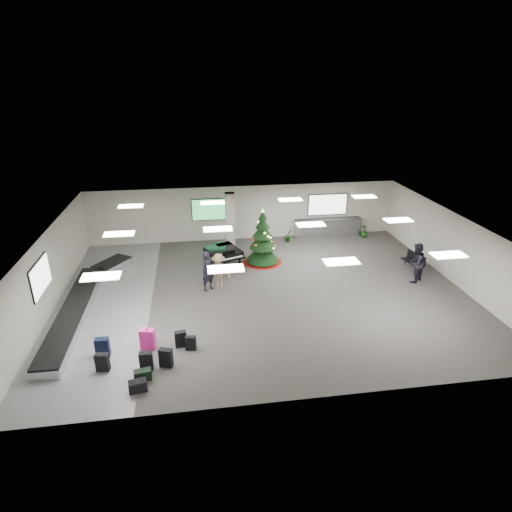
{
  "coord_description": "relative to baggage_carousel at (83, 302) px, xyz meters",
  "views": [
    {
      "loc": [
        -2.91,
        -16.92,
        9.11
      ],
      "look_at": [
        -0.23,
        1.0,
        1.38
      ],
      "focal_mm": 30.0,
      "sensor_mm": 36.0,
      "label": 1
    }
  ],
  "objects": [
    {
      "name": "potted_plant_left",
      "position": [
        10.29,
        6.15,
        0.18
      ],
      "size": [
        0.53,
        0.48,
        0.79
      ],
      "primitive_type": "imported",
      "rotation": [
        0.0,
        0.0,
        0.34
      ],
      "color": "#163E14",
      "rests_on": "ground"
    },
    {
      "name": "grand_piano",
      "position": [
        6.27,
        3.21,
        0.57
      ],
      "size": [
        2.05,
        2.31,
        1.09
      ],
      "rotation": [
        0.0,
        0.0,
        0.37
      ],
      "color": "black",
      "rests_on": "ground"
    },
    {
      "name": "navy_suitcase",
      "position": [
        1.48,
        -3.77,
        0.15
      ],
      "size": [
        0.47,
        0.27,
        0.74
      ],
      "rotation": [
        0.0,
        0.0,
        -0.01
      ],
      "color": "black",
      "rests_on": "ground"
    },
    {
      "name": "bench",
      "position": [
        15.74,
        1.48,
        0.25
      ],
      "size": [
        0.72,
        1.37,
        0.83
      ],
      "rotation": [
        0.0,
        0.0,
        0.22
      ],
      "color": "black",
      "rests_on": "ground"
    },
    {
      "name": "pink_suitcase",
      "position": [
        3.01,
        -3.57,
        0.19
      ],
      "size": [
        0.56,
        0.38,
        0.82
      ],
      "rotation": [
        0.0,
        0.0,
        -0.2
      ],
      "color": "#EB1E8A",
      "rests_on": "ground"
    },
    {
      "name": "baggage_carousel",
      "position": [
        0.0,
        0.0,
        0.0
      ],
      "size": [
        2.28,
        9.71,
        0.43
      ],
      "color": "silver",
      "rests_on": "ground"
    },
    {
      "name": "potted_plant_right",
      "position": [
        15.0,
        6.23,
        0.17
      ],
      "size": [
        0.61,
        0.61,
        0.77
      ],
      "primitive_type": "imported",
      "rotation": [
        0.0,
        0.0,
        2.28
      ],
      "color": "#163E14",
      "rests_on": "ground"
    },
    {
      "name": "suitcase_3",
      "position": [
        4.16,
        -3.57,
        0.09
      ],
      "size": [
        0.44,
        0.29,
        0.63
      ],
      "rotation": [
        0.0,
        0.0,
        0.16
      ],
      "color": "black",
      "rests_on": "ground"
    },
    {
      "name": "room_envelope",
      "position": [
        7.46,
        0.75,
        2.12
      ],
      "size": [
        18.02,
        14.02,
        3.21
      ],
      "color": "#B8B1A9",
      "rests_on": "ground"
    },
    {
      "name": "suitcase_0",
      "position": [
        3.05,
        -4.75,
        0.12
      ],
      "size": [
        0.43,
        0.25,
        0.68
      ],
      "rotation": [
        0.0,
        0.0,
        -0.03
      ],
      "color": "black",
      "rests_on": "ground"
    },
    {
      "name": "traveler_a",
      "position": [
        5.36,
        0.74,
        0.72
      ],
      "size": [
        0.82,
        0.76,
        1.87
      ],
      "primitive_type": "imported",
      "rotation": [
        0.0,
        0.0,
        0.62
      ],
      "color": "black",
      "rests_on": "ground"
    },
    {
      "name": "suitcase_1",
      "position": [
        3.69,
        -4.66,
        0.12
      ],
      "size": [
        0.48,
        0.36,
        0.69
      ],
      "rotation": [
        0.0,
        0.0,
        -0.34
      ],
      "color": "black",
      "rests_on": "ground"
    },
    {
      "name": "traveler_b",
      "position": [
        5.85,
        0.87,
        0.63
      ],
      "size": [
        1.22,
        0.92,
        1.68
      ],
      "primitive_type": "imported",
      "rotation": [
        0.0,
        0.0,
        -0.31
      ],
      "color": "#977F5D",
      "rests_on": "ground"
    },
    {
      "name": "green_duffel",
      "position": [
        2.97,
        -5.27,
        -0.03
      ],
      "size": [
        0.59,
        0.36,
        0.39
      ],
      "rotation": [
        0.0,
        0.0,
        0.16
      ],
      "color": "black",
      "rests_on": "ground"
    },
    {
      "name": "suitcase_5",
      "position": [
        1.62,
        -4.59,
        0.11
      ],
      "size": [
        0.46,
        0.3,
        0.66
      ],
      "rotation": [
        0.0,
        0.0,
        -0.15
      ],
      "color": "black",
      "rests_on": "ground"
    },
    {
      "name": "black_duffel",
      "position": [
        2.86,
        -5.79,
        -0.03
      ],
      "size": [
        0.6,
        0.4,
        0.38
      ],
      "rotation": [
        0.0,
        0.0,
        0.19
      ],
      "color": "black",
      "rests_on": "ground"
    },
    {
      "name": "ground",
      "position": [
        7.84,
        0.08,
        -0.21
      ],
      "size": [
        18.0,
        18.0,
        0.0
      ],
      "primitive_type": "plane",
      "color": "#3E3B38",
      "rests_on": "ground"
    },
    {
      "name": "service_counter",
      "position": [
        12.84,
        6.73,
        0.33
      ],
      "size": [
        4.05,
        0.65,
        1.08
      ],
      "color": "silver",
      "rests_on": "ground"
    },
    {
      "name": "christmas_tree",
      "position": [
        8.3,
        3.44,
        0.79
      ],
      "size": [
        2.05,
        2.05,
        2.93
      ],
      "color": "maroon",
      "rests_on": "ground"
    },
    {
      "name": "suitcase_7",
      "position": [
        4.52,
        -3.83,
        0.05
      ],
      "size": [
        0.4,
        0.26,
        0.55
      ],
      "rotation": [
        0.0,
        0.0,
        -0.18
      ],
      "color": "black",
      "rests_on": "ground"
    },
    {
      "name": "traveler_bench",
      "position": [
        15.04,
        0.15,
        0.75
      ],
      "size": [
        1.19,
        1.14,
        1.93
      ],
      "primitive_type": "imported",
      "rotation": [
        0.0,
        0.0,
        3.76
      ],
      "color": "black",
      "rests_on": "ground"
    }
  ]
}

